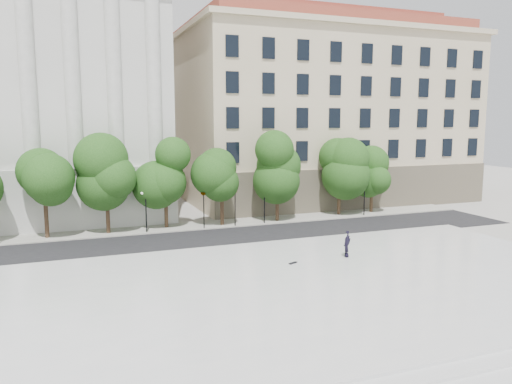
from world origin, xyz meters
The scene contains 12 objects.
ground centered at (0.00, 0.00, 0.00)m, with size 160.00×160.00×0.00m, color #ABA8A1.
plaza centered at (0.00, 3.00, 0.23)m, with size 44.00×22.00×0.45m, color silver.
street centered at (0.00, 18.00, 0.01)m, with size 60.00×8.00×0.02m, color black.
far_sidewalk centered at (0.00, 24.00, 0.06)m, with size 60.00×4.00×0.12m, color #B5B2A7.
building_west centered at (-17.00, 38.57, 12.89)m, with size 31.50×27.65×25.60m.
building_east centered at (20.00, 38.91, 11.14)m, with size 36.00×26.15×23.00m.
traffic_light_west centered at (-0.16, 22.30, 3.76)m, with size 1.02×1.93×4.27m.
traffic_light_east centered at (3.01, 22.30, 3.76)m, with size 0.66×1.93×4.26m.
person_lying centered at (6.68, 7.37, 0.72)m, with size 0.71×0.46×1.94m, color black.
skateboard centered at (2.30, 7.28, 0.49)m, with size 0.73×0.19×0.07m, color black.
street_trees centered at (-0.35, 23.64, 5.51)m, with size 43.80×5.23×8.13m.
lamp_posts centered at (0.31, 22.60, 2.92)m, with size 36.91×0.28×4.45m.
Camera 1 is at (-12.20, -23.61, 10.43)m, focal length 35.00 mm.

